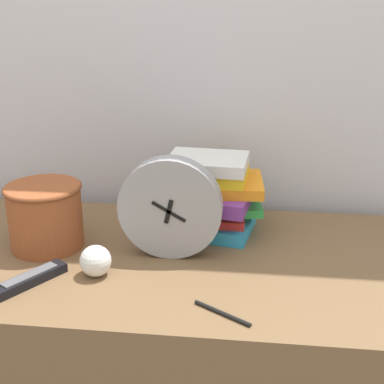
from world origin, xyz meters
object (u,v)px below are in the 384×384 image
at_px(desk_clock, 170,208).
at_px(tv_remote, 30,279).
at_px(crumpled_paper_ball, 96,261).
at_px(pen, 222,313).
at_px(basket, 45,214).
at_px(book_stack, 211,195).

height_order(desk_clock, tv_remote, desk_clock).
bearing_deg(crumpled_paper_ball, pen, -23.47).
bearing_deg(pen, crumpled_paper_ball, 156.53).
height_order(crumpled_paper_ball, pen, crumpled_paper_ball).
distance_m(desk_clock, basket, 0.31).
xyz_separation_m(book_stack, basket, (-0.39, -0.14, -0.01)).
distance_m(desk_clock, pen, 0.30).
xyz_separation_m(book_stack, crumpled_paper_ball, (-0.23, -0.26, -0.06)).
height_order(tv_remote, crumpled_paper_ball, crumpled_paper_ball).
distance_m(crumpled_paper_ball, pen, 0.31).
bearing_deg(pen, tv_remote, 170.27).
bearing_deg(book_stack, pen, -82.15).
relative_size(book_stack, tv_remote, 1.69).
bearing_deg(book_stack, tv_remote, -138.50).
height_order(basket, pen, basket).
relative_size(desk_clock, pen, 2.09).
bearing_deg(desk_clock, basket, 177.33).
height_order(basket, crumpled_paper_ball, basket).
bearing_deg(basket, tv_remote, -80.94).
relative_size(basket, tv_remote, 1.14).
relative_size(desk_clock, book_stack, 0.88).
height_order(book_stack, tv_remote, book_stack).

